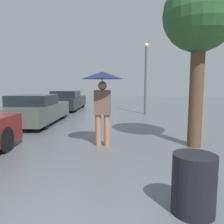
# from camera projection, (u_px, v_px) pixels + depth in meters

# --- Properties ---
(pedestrian) EXTENTS (1.08, 1.08, 1.96)m
(pedestrian) POSITION_uv_depth(u_px,v_px,m) (102.00, 88.00, 5.64)
(pedestrian) COLOR #9E7051
(pedestrian) RESTS_ON ground_plane
(parked_car_middle) EXTENTS (1.86, 4.13, 1.22)m
(parked_car_middle) POSITION_uv_depth(u_px,v_px,m) (35.00, 110.00, 9.21)
(parked_car_middle) COLOR #4C514C
(parked_car_middle) RESTS_ON ground_plane
(parked_car_farthest) EXTENTS (1.81, 4.40, 1.24)m
(parked_car_farthest) POSITION_uv_depth(u_px,v_px,m) (67.00, 101.00, 14.44)
(parked_car_farthest) COLOR black
(parked_car_farthest) RESTS_ON ground_plane
(tree) EXTENTS (1.82, 1.82, 4.26)m
(tree) POSITION_uv_depth(u_px,v_px,m) (200.00, 19.00, 5.40)
(tree) COLOR brown
(tree) RESTS_ON ground_plane
(street_lamp) EXTENTS (0.24, 0.24, 3.86)m
(street_lamp) POSITION_uv_depth(u_px,v_px,m) (146.00, 75.00, 11.98)
(street_lamp) COLOR #515456
(street_lamp) RESTS_ON ground_plane
(trash_bin) EXTENTS (0.54, 0.54, 0.76)m
(trash_bin) POSITION_uv_depth(u_px,v_px,m) (194.00, 184.00, 2.74)
(trash_bin) COLOR black
(trash_bin) RESTS_ON ground_plane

